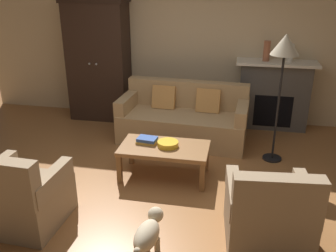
% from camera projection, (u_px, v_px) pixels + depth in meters
% --- Properties ---
extents(ground_plane, '(9.60, 9.60, 0.00)m').
position_uv_depth(ground_plane, '(149.00, 189.00, 4.51)').
color(ground_plane, '#9E6638').
extents(back_wall, '(7.20, 0.10, 2.80)m').
position_uv_depth(back_wall, '(183.00, 37.00, 6.28)').
color(back_wall, beige).
rests_on(back_wall, ground).
extents(fireplace, '(1.26, 0.48, 1.12)m').
position_uv_depth(fireplace, '(274.00, 95.00, 6.10)').
color(fireplace, '#4C4947').
rests_on(fireplace, ground).
extents(armoire, '(1.06, 0.57, 2.03)m').
position_uv_depth(armoire, '(99.00, 61.00, 6.37)').
color(armoire, black).
rests_on(armoire, ground).
extents(couch, '(1.96, 0.96, 0.86)m').
position_uv_depth(couch, '(184.00, 120.00, 5.74)').
color(couch, tan).
rests_on(couch, ground).
extents(coffee_table, '(1.10, 0.60, 0.42)m').
position_uv_depth(coffee_table, '(164.00, 150.00, 4.66)').
color(coffee_table, olive).
rests_on(coffee_table, ground).
extents(fruit_bowl, '(0.26, 0.26, 0.06)m').
position_uv_depth(fruit_bowl, '(168.00, 144.00, 4.63)').
color(fruit_bowl, gold).
rests_on(fruit_bowl, coffee_table).
extents(book_stack, '(0.26, 0.20, 0.07)m').
position_uv_depth(book_stack, '(147.00, 140.00, 4.72)').
color(book_stack, gold).
rests_on(book_stack, coffee_table).
extents(mantel_vase_terracotta, '(0.10, 0.10, 0.32)m').
position_uv_depth(mantel_vase_terracotta, '(267.00, 51.00, 5.84)').
color(mantel_vase_terracotta, '#A86042').
rests_on(mantel_vase_terracotta, fireplace).
extents(mantel_vase_cream, '(0.10, 0.10, 0.28)m').
position_uv_depth(mantel_vase_cream, '(290.00, 53.00, 5.78)').
color(mantel_vase_cream, beige).
rests_on(mantel_vase_cream, fireplace).
extents(armchair_near_left, '(0.81, 0.80, 0.88)m').
position_uv_depth(armchair_near_left, '(22.00, 198.00, 3.77)').
color(armchair_near_left, '#997F60').
rests_on(armchair_near_left, ground).
extents(armchair_near_right, '(0.85, 0.84, 0.88)m').
position_uv_depth(armchair_near_right, '(268.00, 216.00, 3.49)').
color(armchair_near_right, '#997F60').
rests_on(armchair_near_right, ground).
extents(floor_lamp, '(0.36, 0.36, 1.72)m').
position_uv_depth(floor_lamp, '(284.00, 53.00, 4.66)').
color(floor_lamp, black).
rests_on(floor_lamp, ground).
extents(dog, '(0.25, 0.57, 0.39)m').
position_uv_depth(dog, '(148.00, 234.00, 3.36)').
color(dog, beige).
rests_on(dog, ground).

